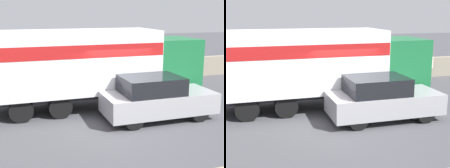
{
  "view_description": "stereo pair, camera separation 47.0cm",
  "coord_description": "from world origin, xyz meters",
  "views": [
    {
      "loc": [
        -3.87,
        -9.62,
        3.89
      ],
      "look_at": [
        -0.26,
        1.31,
        1.18
      ],
      "focal_mm": 50.0,
      "sensor_mm": 36.0,
      "label": 1
    },
    {
      "loc": [
        -3.42,
        -9.76,
        3.89
      ],
      "look_at": [
        -0.26,
        1.31,
        1.18
      ],
      "focal_mm": 50.0,
      "sensor_mm": 36.0,
      "label": 2
    }
  ],
  "objects": [
    {
      "name": "pedestrian",
      "position": [
        6.28,
        5.42,
        0.82
      ],
      "size": [
        0.35,
        0.35,
        1.58
      ],
      "color": "slate",
      "rests_on": "ground_plane"
    },
    {
      "name": "car_hatchback",
      "position": [
        1.1,
        0.24,
        0.79
      ],
      "size": [
        4.08,
        1.78,
        1.61
      ],
      "color": "#9E9EA3",
      "rests_on": "ground_plane"
    },
    {
      "name": "ground_plane",
      "position": [
        0.0,
        0.0,
        0.0
      ],
      "size": [
        80.0,
        80.0,
        0.0
      ],
      "primitive_type": "plane",
      "color": "#47474C"
    },
    {
      "name": "stone_wall_backdrop",
      "position": [
        0.0,
        6.54,
        0.58
      ],
      "size": [
        60.0,
        0.35,
        1.16
      ],
      "color": "gray",
      "rests_on": "ground_plane"
    },
    {
      "name": "box_truck",
      "position": [
        -0.94,
        2.37,
        1.88
      ],
      "size": [
        8.93,
        2.43,
        3.15
      ],
      "color": "#196B38",
      "rests_on": "ground_plane"
    }
  ]
}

